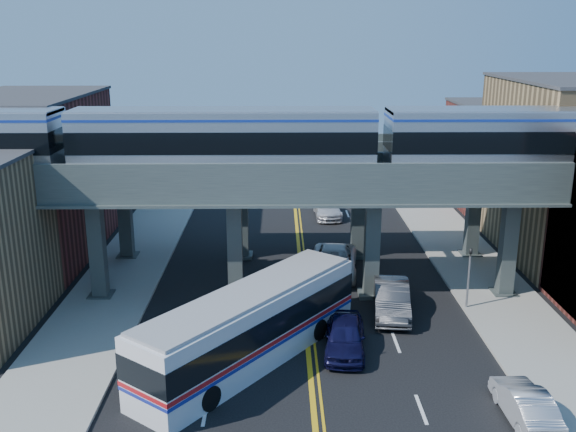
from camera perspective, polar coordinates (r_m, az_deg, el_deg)
name	(u,v)px	position (r m, az deg, el deg)	size (l,w,h in m)	color
ground	(309,363)	(31.36, 1.90, -12.90)	(120.00, 120.00, 0.00)	black
sidewalk_west	(118,283)	(41.59, -14.87, -5.81)	(5.00, 70.00, 0.16)	gray
sidewalk_east	(485,281)	(42.35, 17.08, -5.58)	(5.00, 70.00, 0.16)	gray
building_west_b	(32,178)	(47.66, -21.84, 3.17)	(8.00, 14.00, 11.00)	maroon
building_west_c	(88,162)	(60.00, -17.39, 4.57)	(8.00, 10.00, 8.00)	olive
building_east_b	(565,169)	(48.63, 23.44, 3.83)	(8.00, 14.00, 12.00)	olive
building_east_c	(501,156)	(60.76, 18.42, 5.10)	(8.00, 10.00, 9.00)	maroon
elevated_viaduct_near	(304,191)	(36.49, 1.43, 2.24)	(52.00, 3.60, 7.40)	#3E4746
elevated_viaduct_far	(300,166)	(43.32, 1.08, 4.45)	(52.00, 3.60, 7.40)	#3E4746
transit_train	(224,139)	(36.01, -5.73, 6.80)	(51.64, 3.24, 3.78)	black
stop_sign	(313,303)	(33.28, 2.22, -7.74)	(0.76, 0.09, 2.63)	slate
traffic_signal	(469,271)	(37.34, 15.80, -4.76)	(0.15, 0.18, 4.10)	slate
transit_bus	(251,327)	(30.81, -3.34, -9.78)	(10.53, 12.35, 3.44)	silver
car_lane_a	(345,336)	(32.12, 5.09, -10.56)	(1.94, 4.82, 1.64)	black
car_lane_b	(392,299)	(36.40, 9.19, -7.28)	(1.89, 5.42, 1.79)	#333336
car_lane_c	(334,262)	(41.64, 4.11, -4.11)	(2.85, 6.18, 1.72)	silver
car_lane_d	(327,208)	(54.71, 3.51, 0.74)	(2.14, 5.26, 1.53)	silver
car_parked_curb	(525,404)	(28.61, 20.33, -15.40)	(1.53, 4.39, 1.45)	#A8A8AC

